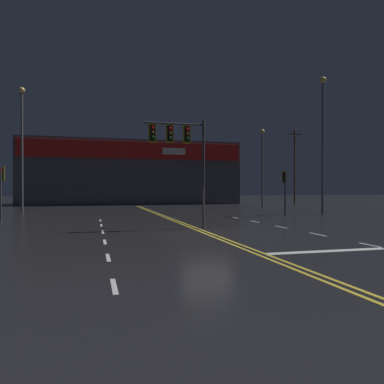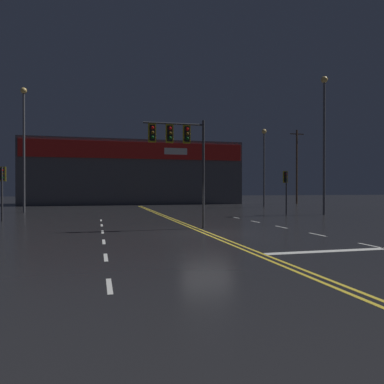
{
  "view_description": "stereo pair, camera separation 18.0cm",
  "coord_description": "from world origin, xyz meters",
  "px_view_note": "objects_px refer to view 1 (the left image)",
  "views": [
    {
      "loc": [
        -5.39,
        -17.49,
        2.17
      ],
      "look_at": [
        0.0,
        2.97,
        2.0
      ],
      "focal_mm": 35.0,
      "sensor_mm": 36.0,
      "label": 1
    },
    {
      "loc": [
        -5.21,
        -17.53,
        2.17
      ],
      "look_at": [
        0.0,
        2.97,
        2.0
      ],
      "focal_mm": 35.0,
      "sensor_mm": 36.0,
      "label": 2
    }
  ],
  "objects_px": {
    "traffic_signal_corner_northwest": "(1,181)",
    "streetlight_near_right": "(323,129)",
    "traffic_signal_median": "(179,143)",
    "streetlight_near_left": "(22,135)",
    "streetlight_far_left": "(262,157)",
    "traffic_signal_corner_northeast": "(285,183)"
  },
  "relations": [
    {
      "from": "traffic_signal_corner_northwest",
      "to": "streetlight_near_right",
      "type": "xyz_separation_m",
      "value": [
        24.75,
        0.16,
        4.52
      ]
    },
    {
      "from": "streetlight_near_right",
      "to": "streetlight_far_left",
      "type": "height_order",
      "value": "streetlight_near_right"
    },
    {
      "from": "traffic_signal_median",
      "to": "traffic_signal_corner_northeast",
      "type": "distance_m",
      "value": 14.14
    },
    {
      "from": "traffic_signal_corner_northwest",
      "to": "streetlight_near_right",
      "type": "bearing_deg",
      "value": 0.38
    },
    {
      "from": "traffic_signal_corner_northeast",
      "to": "streetlight_near_left",
      "type": "bearing_deg",
      "value": 158.24
    },
    {
      "from": "traffic_signal_median",
      "to": "streetlight_near_left",
      "type": "height_order",
      "value": "streetlight_near_left"
    },
    {
      "from": "streetlight_near_right",
      "to": "traffic_signal_corner_northwest",
      "type": "bearing_deg",
      "value": -179.62
    },
    {
      "from": "streetlight_near_left",
      "to": "traffic_signal_corner_northeast",
      "type": "bearing_deg",
      "value": -21.76
    },
    {
      "from": "streetlight_near_right",
      "to": "streetlight_near_left",
      "type": "bearing_deg",
      "value": 159.63
    },
    {
      "from": "traffic_signal_corner_northeast",
      "to": "streetlight_near_left",
      "type": "relative_size",
      "value": 0.32
    },
    {
      "from": "traffic_signal_median",
      "to": "streetlight_near_left",
      "type": "distance_m",
      "value": 20.55
    },
    {
      "from": "traffic_signal_corner_northeast",
      "to": "streetlight_near_right",
      "type": "height_order",
      "value": "streetlight_near_right"
    },
    {
      "from": "traffic_signal_corner_northeast",
      "to": "streetlight_far_left",
      "type": "height_order",
      "value": "streetlight_far_left"
    },
    {
      "from": "streetlight_near_left",
      "to": "streetlight_near_right",
      "type": "xyz_separation_m",
      "value": [
        25.05,
        -9.3,
        0.09
      ]
    },
    {
      "from": "streetlight_far_left",
      "to": "traffic_signal_median",
      "type": "bearing_deg",
      "value": -125.18
    },
    {
      "from": "traffic_signal_corner_northwest",
      "to": "streetlight_near_left",
      "type": "bearing_deg",
      "value": 91.85
    },
    {
      "from": "traffic_signal_corner_northwest",
      "to": "streetlight_near_right",
      "type": "height_order",
      "value": "streetlight_near_right"
    },
    {
      "from": "traffic_signal_corner_northwest",
      "to": "streetlight_far_left",
      "type": "distance_m",
      "value": 29.1
    },
    {
      "from": "traffic_signal_median",
      "to": "streetlight_near_right",
      "type": "bearing_deg",
      "value": 29.31
    },
    {
      "from": "traffic_signal_median",
      "to": "streetlight_near_left",
      "type": "xyz_separation_m",
      "value": [
        -10.77,
        17.32,
        2.49
      ]
    },
    {
      "from": "streetlight_near_right",
      "to": "traffic_signal_median",
      "type": "bearing_deg",
      "value": -150.69
    },
    {
      "from": "traffic_signal_corner_northwest",
      "to": "streetlight_near_right",
      "type": "relative_size",
      "value": 0.32
    }
  ]
}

